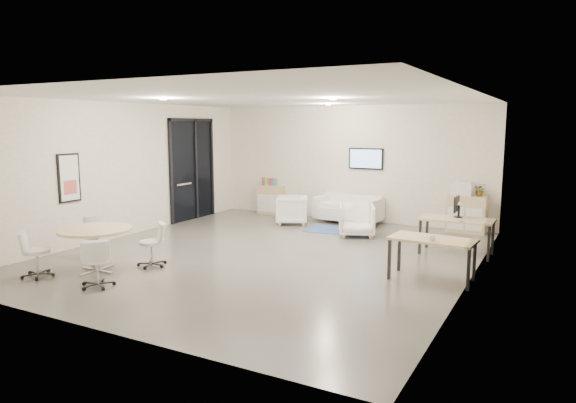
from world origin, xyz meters
The scene contains 21 objects.
room_shell centered at (0.00, 0.00, 1.60)m, with size 9.60×10.60×4.80m.
glass_door centered at (-3.95, 2.51, 1.50)m, with size 0.09×1.90×2.85m.
artwork centered at (-3.97, -1.60, 1.55)m, with size 0.05×0.54×1.04m.
wall_tv centered at (0.50, 4.46, 1.75)m, with size 0.98×0.06×0.58m.
ceiling_spots centered at (-0.20, 0.83, 3.18)m, with size 3.14×4.14×0.03m.
sideboard_left centered at (-2.43, 4.27, 0.43)m, with size 0.77×0.40×0.86m.
sideboard_right centered at (3.24, 4.25, 0.47)m, with size 0.94×0.45×0.94m.
books centered at (-2.47, 4.28, 0.97)m, with size 0.45×0.14×0.22m.
printer centered at (3.14, 4.25, 1.10)m, with size 0.52×0.45×0.34m.
loveseat centered at (0.19, 4.06, 0.35)m, with size 1.81×1.01×0.65m.
blue_rug centered at (0.31, 2.94, 0.01)m, with size 1.52×1.01×0.01m, color #324D98.
armchair_left centered at (-1.14, 3.18, 0.42)m, with size 0.82×0.77×0.84m, color silver.
armchair_right centered at (0.98, 2.55, 0.42)m, with size 0.83×0.77×0.85m, color silver.
desk_rear centered at (3.44, 1.85, 0.68)m, with size 1.45×0.73×0.76m.
desk_front centered at (3.40, -0.21, 0.66)m, with size 1.46×0.81×0.74m.
monitor centered at (3.40, 2.00, 0.99)m, with size 0.20×0.50×0.44m.
round_table centered at (-2.14, -2.57, 0.72)m, with size 1.32×1.32×0.80m.
meeting_chairs centered at (-2.14, -2.57, 0.41)m, with size 2.30×2.30×0.82m.
plant_cabinet centered at (3.55, 4.24, 1.06)m, with size 0.29×0.32×0.25m, color #3F7F3F.
plant_floor centered at (-2.76, -2.10, 0.07)m, with size 0.17×0.31×0.14m, color #3F7F3F.
cup centered at (3.44, -0.42, 0.79)m, with size 0.11×0.09×0.11m, color white.
Camera 1 is at (5.29, -8.97, 2.67)m, focal length 32.00 mm.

